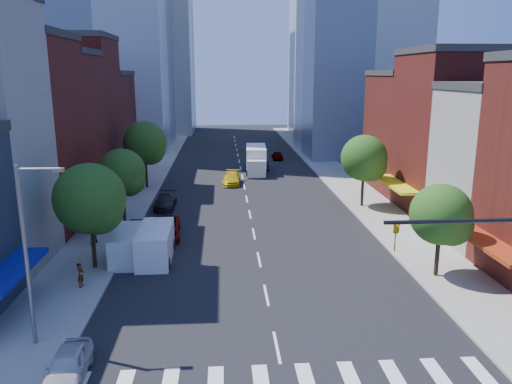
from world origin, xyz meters
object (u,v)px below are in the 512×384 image
Objects in this scene: parked_car_third at (164,228)px; cargo_van_near at (155,244)px; box_truck at (256,160)px; traffic_car_far at (277,155)px; parked_car_front at (68,365)px; pedestrian_near at (81,275)px; pedestrian_far at (92,232)px; parked_car_rear at (165,201)px; taxi at (232,178)px; traffic_car_oncoming at (264,164)px; cargo_van_far at (128,246)px; parked_car_second at (138,231)px.

cargo_van_near is at bearing -93.85° from parked_car_third.
traffic_car_far is at bearing 71.10° from box_truck.
traffic_car_far is at bearing 66.18° from parked_car_third.
parked_car_front is 9.88m from pedestrian_near.
parked_car_rear is at bearing -169.83° from pedestrian_far.
parked_car_rear is 14.51m from cargo_van_near.
box_truck reaches higher than traffic_car_far.
taxi is 10.66m from traffic_car_oncoming.
pedestrian_far is (-5.41, -1.69, 0.27)m from parked_car_third.
cargo_van_far is at bearing 69.88° from traffic_car_far.
parked_car_second is at bearing -106.35° from taxi.
parked_car_front is 59.26m from traffic_car_far.
traffic_car_far is at bearing -104.81° from traffic_car_oncoming.
traffic_car_far is at bearing 69.67° from parked_car_second.
box_truck is (-1.26, -2.16, 0.97)m from traffic_car_oncoming.
parked_car_third is at bearing 89.40° from cargo_van_near.
cargo_van_far is (0.00, 14.55, 0.41)m from parked_car_front.
parked_car_second is 2.55× the size of pedestrian_far.
parked_car_rear is 0.54× the size of box_truck.
cargo_van_near is at bearing -85.42° from parked_car_rear.
cargo_van_far is 1.37× the size of traffic_car_far.
box_truck is at bearing -11.61° from pedestrian_near.
traffic_car_oncoming is 2.63× the size of pedestrian_near.
parked_car_rear is 2.68× the size of pedestrian_far.
pedestrian_far is (-14.93, -28.98, -0.61)m from box_truck.
cargo_van_near is (2.00, 14.40, 0.52)m from parked_car_front.
parked_car_second is at bearing -165.53° from parked_car_third.
box_truck is at bearing 68.61° from cargo_van_far.
taxi is 2.77× the size of pedestrian_far.
traffic_car_oncoming is 42.19m from pedestrian_near.
cargo_van_near reaches higher than traffic_car_far.
box_truck is 4.92× the size of pedestrian_far.
parked_car_second reaches higher than parked_car_rear.
traffic_car_far is at bearing 71.75° from cargo_van_near.
parked_car_rear is at bearing 85.35° from parked_car_second.
parked_car_third is (2.00, 19.73, 0.10)m from parked_car_front.
parked_car_front is 0.70× the size of cargo_van_near.
parked_car_rear is at bearing 64.68° from traffic_car_oncoming.
traffic_car_oncoming is at bearing 70.63° from traffic_car_far.
pedestrian_near is at bearing -100.26° from parked_car_second.
parked_car_rear is 23.41m from traffic_car_oncoming.
cargo_van_near reaches higher than taxi.
parked_car_third is 28.91m from box_truck.
box_truck is (9.53, 27.29, 0.87)m from parked_car_third.
pedestrian_far is (-3.41, 18.04, 0.37)m from parked_car_front.
cargo_van_far is at bearing -114.95° from parked_car_third.
cargo_van_near is at bearing -103.36° from box_truck.
parked_car_front is 14.56m from cargo_van_far.
traffic_car_far is 2.13× the size of pedestrian_far.
traffic_car_far is at bearing 64.06° from parked_car_rear.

